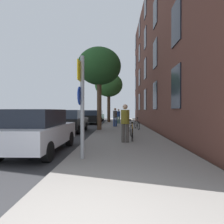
# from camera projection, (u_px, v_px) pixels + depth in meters

# --- Properties ---
(ground_plane) EXTENTS (41.80, 41.80, 0.00)m
(ground_plane) POSITION_uv_depth(u_px,v_px,m) (85.00, 128.00, 17.23)
(ground_plane) COLOR #332D28
(road_asphalt) EXTENTS (7.00, 38.00, 0.01)m
(road_asphalt) POSITION_uv_depth(u_px,v_px,m) (62.00, 128.00, 17.29)
(road_asphalt) COLOR #2D2D30
(road_asphalt) RESTS_ON ground
(sidewalk) EXTENTS (4.20, 38.00, 0.12)m
(sidewalk) POSITION_uv_depth(u_px,v_px,m) (123.00, 127.00, 17.13)
(sidewalk) COLOR gray
(sidewalk) RESTS_ON ground
(building_facade) EXTENTS (0.56, 27.00, 13.44)m
(building_facade) POSITION_uv_depth(u_px,v_px,m) (153.00, 52.00, 16.50)
(building_facade) COLOR brown
(building_facade) RESTS_ON ground
(sign_post) EXTENTS (0.16, 0.60, 3.13)m
(sign_post) POSITION_uv_depth(u_px,v_px,m) (82.00, 100.00, 5.73)
(sign_post) COLOR gray
(sign_post) RESTS_ON sidewalk
(traffic_light) EXTENTS (0.43, 0.24, 3.26)m
(traffic_light) POSITION_uv_depth(u_px,v_px,m) (109.00, 105.00, 26.73)
(traffic_light) COLOR black
(traffic_light) RESTS_ON sidewalk
(tree_near) EXTENTS (3.36, 3.36, 6.30)m
(tree_near) POSITION_uv_depth(u_px,v_px,m) (99.00, 67.00, 14.45)
(tree_near) COLOR brown
(tree_near) RESTS_ON sidewalk
(tree_far) EXTENTS (3.56, 3.56, 6.26)m
(tree_far) POSITION_uv_depth(u_px,v_px,m) (109.00, 85.00, 24.05)
(tree_far) COLOR brown
(tree_far) RESTS_ON sidewalk
(bicycle_0) EXTENTS (0.42, 1.66, 0.90)m
(bicycle_0) POSITION_uv_depth(u_px,v_px,m) (132.00, 133.00, 9.44)
(bicycle_0) COLOR black
(bicycle_0) RESTS_ON sidewalk
(bicycle_1) EXTENTS (0.42, 1.73, 0.97)m
(bicycle_1) POSITION_uv_depth(u_px,v_px,m) (130.00, 129.00, 10.93)
(bicycle_1) COLOR black
(bicycle_1) RESTS_ON sidewalk
(bicycle_2) EXTENTS (0.42, 1.73, 0.93)m
(bicycle_2) POSITION_uv_depth(u_px,v_px,m) (137.00, 125.00, 14.82)
(bicycle_2) COLOR black
(bicycle_2) RESTS_ON sidewalk
(pedestrian_0) EXTENTS (0.46, 0.46, 1.76)m
(pedestrian_0) POSITION_uv_depth(u_px,v_px,m) (125.00, 121.00, 8.66)
(pedestrian_0) COLOR #4C4742
(pedestrian_0) RESTS_ON sidewalk
(pedestrian_1) EXTENTS (0.54, 0.54, 1.71)m
(pedestrian_1) POSITION_uv_depth(u_px,v_px,m) (115.00, 116.00, 17.36)
(pedestrian_1) COLOR navy
(pedestrian_1) RESTS_ON sidewalk
(pedestrian_2) EXTENTS (0.42, 0.42, 1.63)m
(pedestrian_2) POSITION_uv_depth(u_px,v_px,m) (119.00, 115.00, 21.24)
(pedestrian_2) COLOR #33594C
(pedestrian_2) RESTS_ON sidewalk
(car_0) EXTENTS (1.79, 4.12, 1.62)m
(car_0) POSITION_uv_depth(u_px,v_px,m) (39.00, 131.00, 7.01)
(car_0) COLOR silver
(car_0) RESTS_ON road_asphalt
(car_1) EXTENTS (1.86, 4.10, 1.62)m
(car_1) POSITION_uv_depth(u_px,v_px,m) (71.00, 121.00, 13.81)
(car_1) COLOR black
(car_1) RESTS_ON road_asphalt
(car_2) EXTENTS (2.00, 4.23, 1.62)m
(car_2) POSITION_uv_depth(u_px,v_px,m) (92.00, 117.00, 22.37)
(car_2) COLOR black
(car_2) RESTS_ON road_asphalt
(car_3) EXTENTS (1.93, 4.34, 1.62)m
(car_3) POSITION_uv_depth(u_px,v_px,m) (97.00, 116.00, 28.02)
(car_3) COLOR #19662D
(car_3) RESTS_ON road_asphalt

